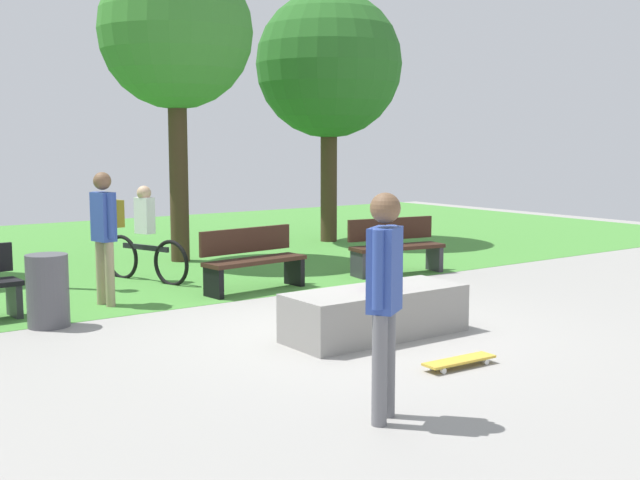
# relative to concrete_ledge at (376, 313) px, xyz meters

# --- Properties ---
(ground_plane) EXTENTS (28.00, 28.00, 0.00)m
(ground_plane) POSITION_rel_concrete_ledge_xyz_m (-0.11, 0.55, -0.27)
(ground_plane) COLOR gray
(grass_lawn) EXTENTS (26.60, 11.92, 0.01)m
(grass_lawn) POSITION_rel_concrete_ledge_xyz_m (-0.11, 8.59, -0.26)
(grass_lawn) COLOR #478C38
(grass_lawn) RESTS_ON ground_plane
(concrete_ledge) EXTENTS (2.11, 0.82, 0.54)m
(concrete_ledge) POSITION_rel_concrete_ledge_xyz_m (0.00, 0.00, 0.00)
(concrete_ledge) COLOR gray
(concrete_ledge) RESTS_ON ground_plane
(backpack_on_ledge) EXTENTS (0.29, 0.34, 0.32)m
(backpack_on_ledge) POSITION_rel_concrete_ledge_xyz_m (0.03, 0.01, 0.43)
(backpack_on_ledge) COLOR #4C1E66
(backpack_on_ledge) RESTS_ON concrete_ledge
(skater_performing_trick) EXTENTS (0.38, 0.34, 1.79)m
(skater_performing_trick) POSITION_rel_concrete_ledge_xyz_m (-1.69, -2.13, 0.79)
(skater_performing_trick) COLOR slate
(skater_performing_trick) RESTS_ON ground_plane
(skateboard_by_ledge) EXTENTS (0.81, 0.23, 0.08)m
(skateboard_by_ledge) POSITION_rel_concrete_ledge_xyz_m (-0.13, -1.42, -0.20)
(skateboard_by_ledge) COLOR gold
(skateboard_by_ledge) RESTS_ON ground_plane
(park_bench_by_oak) EXTENTS (1.65, 0.70, 0.91)m
(park_bench_by_oak) POSITION_rel_concrete_ledge_xyz_m (2.97, 3.09, 0.21)
(park_bench_by_oak) COLOR #331E14
(park_bench_by_oak) RESTS_ON ground_plane
(park_bench_far_right) EXTENTS (1.64, 0.64, 0.91)m
(park_bench_far_right) POSITION_rel_concrete_ledge_xyz_m (0.29, 3.17, 0.21)
(park_bench_far_right) COLOR #331E14
(park_bench_far_right) RESTS_ON ground_plane
(tree_young_birch) EXTENTS (2.72, 2.72, 5.44)m
(tree_young_birch) POSITION_rel_concrete_ledge_xyz_m (0.71, 6.41, 3.77)
(tree_young_birch) COLOR #42301E
(tree_young_birch) RESTS_ON grass_lawn
(tree_broad_elm) EXTENTS (3.09, 3.09, 5.32)m
(tree_broad_elm) POSITION_rel_concrete_ledge_xyz_m (4.61, 7.16, 3.48)
(tree_broad_elm) COLOR #42301E
(tree_broad_elm) RESTS_ON grass_lawn
(trash_bin) EXTENTS (0.49, 0.49, 0.86)m
(trash_bin) POSITION_rel_concrete_ledge_xyz_m (-2.83, 2.61, 0.16)
(trash_bin) COLOR #4C4C51
(trash_bin) RESTS_ON ground_plane
(pedestrian_with_backpack) EXTENTS (0.39, 0.42, 1.77)m
(pedestrian_with_backpack) POSITION_rel_concrete_ledge_xyz_m (-1.81, 3.40, 0.80)
(pedestrian_with_backpack) COLOR tan
(pedestrian_with_backpack) RESTS_ON ground_plane
(cyclist_on_bicycle) EXTENTS (0.66, 1.74, 1.52)m
(cyclist_on_bicycle) POSITION_rel_concrete_ledge_xyz_m (-0.65, 4.82, 0.36)
(cyclist_on_bicycle) COLOR black
(cyclist_on_bicycle) RESTS_ON ground_plane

